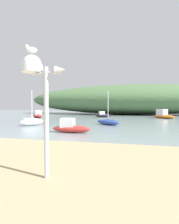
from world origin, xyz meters
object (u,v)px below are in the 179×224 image
at_px(sailboat_far_left, 108,122).
at_px(motorboat_near_shore, 38,115).
at_px(motorboat_far_right, 70,127).
at_px(seagull_on_radar, 31,49).
at_px(sailboat_by_sandbar, 32,122).
at_px(motorboat_west_reach, 103,115).
at_px(motorboat_inner_mooring, 163,115).
at_px(mast_structure, 36,76).

xyz_separation_m(sailboat_far_left, motorboat_near_shore, (-13.00, 8.35, 0.17)).
bearing_deg(motorboat_near_shore, motorboat_far_right, -53.11).
distance_m(seagull_on_radar, sailboat_by_sandbar, 15.68).
distance_m(sailboat_far_left, motorboat_west_reach, 12.84).
xyz_separation_m(motorboat_inner_mooring, sailboat_by_sandbar, (-14.35, -14.88, -0.12)).
xyz_separation_m(sailboat_far_left, motorboat_west_reach, (-2.88, 12.51, 0.10)).
xyz_separation_m(seagull_on_radar, motorboat_near_shore, (-13.47, 24.10, -3.06)).
xyz_separation_m(mast_structure, seagull_on_radar, (-0.13, -0.01, 0.69)).
height_order(mast_structure, sailboat_far_left, sailboat_far_left).
height_order(motorboat_far_right, sailboat_by_sandbar, sailboat_by_sandbar).
height_order(motorboat_inner_mooring, sailboat_by_sandbar, sailboat_by_sandbar).
distance_m(motorboat_near_shore, sailboat_by_sandbar, 12.27).
bearing_deg(sailboat_far_left, sailboat_by_sandbar, -160.82).
bearing_deg(seagull_on_radar, sailboat_far_left, 91.70).
height_order(motorboat_west_reach, sailboat_by_sandbar, sailboat_by_sandbar).
xyz_separation_m(motorboat_far_right, motorboat_west_reach, (-1.02, 19.00, 0.00)).
bearing_deg(sailboat_by_sandbar, motorboat_west_reach, 73.14).
distance_m(motorboat_inner_mooring, sailboat_by_sandbar, 20.68).
distance_m(seagull_on_radar, motorboat_inner_mooring, 28.92).
relative_size(sailboat_far_left, sailboat_by_sandbar, 0.98).
distance_m(motorboat_west_reach, motorboat_inner_mooring, 9.78).
height_order(motorboat_far_right, motorboat_west_reach, motorboat_far_right).
relative_size(motorboat_far_right, sailboat_far_left, 0.83).
distance_m(sailboat_far_left, sailboat_by_sandbar, 7.90).
xyz_separation_m(mast_structure, motorboat_far_right, (-2.46, 9.25, -2.44)).
height_order(seagull_on_radar, motorboat_inner_mooring, seagull_on_radar).
xyz_separation_m(seagull_on_radar, motorboat_far_right, (-2.33, 9.26, -3.13)).
distance_m(mast_structure, motorboat_near_shore, 27.76).
height_order(sailboat_far_left, motorboat_west_reach, sailboat_far_left).
xyz_separation_m(mast_structure, sailboat_far_left, (-0.60, 15.74, -2.53)).
distance_m(seagull_on_radar, sailboat_far_left, 16.08).
bearing_deg(sailboat_by_sandbar, motorboat_inner_mooring, 46.04).
bearing_deg(mast_structure, motorboat_near_shore, 119.45).
relative_size(motorboat_far_right, motorboat_near_shore, 0.73).
bearing_deg(motorboat_near_shore, motorboat_west_reach, 22.34).
xyz_separation_m(mast_structure, motorboat_inner_mooring, (6.29, 28.03, -2.34)).
bearing_deg(motorboat_west_reach, sailboat_by_sandbar, -106.86).
relative_size(seagull_on_radar, sailboat_far_left, 0.10).
distance_m(motorboat_far_right, motorboat_inner_mooring, 20.72).
relative_size(motorboat_inner_mooring, sailboat_by_sandbar, 1.08).
height_order(motorboat_far_right, sailboat_far_left, sailboat_far_left).
relative_size(mast_structure, motorboat_far_right, 1.07).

